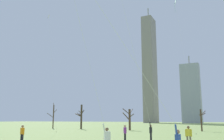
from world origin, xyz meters
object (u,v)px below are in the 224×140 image
Objects in this scene: kite_flyer_midfield_left_teal at (160,115)px; bare_tree_rightmost at (81,116)px; distant_kite_high_overhead_green at (177,11)px; bare_tree_leftmost at (129,118)px; kite_flyer_foreground_right_pink at (98,103)px; bare_tree_left_of_center at (53,115)px; bystander_strolling_midfield at (22,133)px; bare_tree_far_right_edge at (201,119)px; bystander_watching_nearby at (125,133)px; bystander_far_off_by_trees at (189,135)px; kite_flyer_midfield_right_orange at (138,77)px; distant_kite_drifting_right_yellow at (49,28)px.

kite_flyer_midfield_left_teal is 1.90× the size of bare_tree_rightmost.
bare_tree_leftmost is at bearing 157.26° from distant_kite_high_overhead_green.
kite_flyer_foreground_right_pink is 48.33m from bare_tree_left_of_center.
bystander_strolling_midfield is 33.86m from bare_tree_far_right_edge.
kite_flyer_midfield_left_teal is 6.30× the size of bystander_watching_nearby.
distant_kite_high_overhead_green is 3.80× the size of bare_tree_left_of_center.
bystander_far_off_by_trees is 0.07× the size of distant_kite_high_overhead_green.
bystander_far_off_by_trees is at bearing -45.45° from bare_tree_rightmost.
kite_flyer_midfield_right_orange reaches higher than bystander_strolling_midfield.
kite_flyer_midfield_right_orange is at bearing -49.15° from bare_tree_rightmost.
distant_kite_drifting_right_yellow is at bearing -152.52° from bare_tree_far_right_edge.
bare_tree_rightmost is (-21.71, 26.49, 1.90)m from bystander_watching_nearby.
bystander_strolling_midfield is 34.06m from distant_kite_high_overhead_green.
distant_kite_drifting_right_yellow is (-22.76, 14.13, 13.39)m from kite_flyer_midfield_right_orange.
distant_kite_drifting_right_yellow is 3.57× the size of bare_tree_left_of_center.
kite_flyer_foreground_right_pink is 10.61× the size of bystander_strolling_midfield.
kite_flyer_midfield_left_teal is 0.43× the size of distant_kite_high_overhead_green.
bystander_strolling_midfield is at bearing -86.10° from bare_tree_leftmost.
bare_tree_leftmost reaches higher than bystander_far_off_by_trees.
bare_tree_rightmost is 1.36× the size of bare_tree_far_right_edge.
kite_flyer_midfield_left_teal is at bearing -59.15° from bystander_watching_nearby.
distant_kite_drifting_right_yellow is 33.09m from bare_tree_far_right_edge.
bystander_watching_nearby is at bearing 33.94° from bystander_strolling_midfield.
distant_kite_high_overhead_green reaches higher than bystander_far_off_by_trees.
bare_tree_rightmost is at bearing -6.73° from bare_tree_left_of_center.
bare_tree_left_of_center reaches higher than bare_tree_rightmost.
bare_tree_left_of_center is at bearing 173.27° from bare_tree_rightmost.
distant_kite_drifting_right_yellow is 5.61× the size of bare_tree_far_right_edge.
bare_tree_far_right_edge is at bearing 5.73° from bare_tree_leftmost.
bare_tree_rightmost is at bearing 174.86° from bare_tree_leftmost.
kite_flyer_foreground_right_pink is at bearing -87.88° from kite_flyer_midfield_right_orange.
bystander_watching_nearby is 9.12m from bystander_strolling_midfield.
distant_kite_high_overhead_green is at bearing 98.23° from kite_flyer_midfield_left_teal.
bare_tree_left_of_center reaches higher than bare_tree_leftmost.
bare_tree_left_of_center is at bearing 134.02° from kite_flyer_midfield_left_teal.
bystander_strolling_midfield is at bearing -146.06° from bystander_watching_nearby.
bare_tree_left_of_center reaches higher than bystander_watching_nearby.
distant_kite_drifting_right_yellow is at bearing 148.18° from kite_flyer_midfield_right_orange.
kite_flyer_midfield_right_orange is 13.31× the size of bystander_strolling_midfield.
bare_tree_rightmost is at bearing 129.33° from bystander_watching_nearby.
bare_tree_far_right_edge is at bearing 93.39° from kite_flyer_midfield_left_teal.
bare_tree_left_of_center is at bearing 167.95° from distant_kite_high_overhead_green.
bystander_watching_nearby is 31.28m from distant_kite_drifting_right_yellow.
kite_flyer_midfield_right_orange is (-4.50, 9.72, 3.65)m from kite_flyer_midfield_left_teal.
bystander_far_off_by_trees is at bearing 59.64° from kite_flyer_foreground_right_pink.
bare_tree_far_right_edge is (25.57, 0.27, -0.65)m from bare_tree_rightmost.
bare_tree_rightmost is at bearing -179.39° from bare_tree_far_right_edge.
distant_kite_drifting_right_yellow is at bearing -134.70° from bare_tree_leftmost.
distant_kite_high_overhead_green is 4.39× the size of bare_tree_rightmost.
bystander_strolling_midfield is at bearing -65.88° from bare_tree_rightmost.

